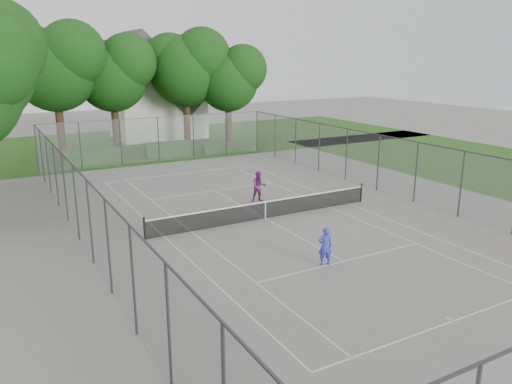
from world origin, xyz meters
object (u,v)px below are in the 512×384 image
house (157,96)px  girl_player (325,246)px  tennis_net (265,209)px  woman_player (259,187)px

house → girl_player: bearing=-97.8°
house → girl_player: house is taller
tennis_net → woman_player: size_ratio=7.31×
woman_player → girl_player: bearing=-90.1°
tennis_net → woman_player: woman_player is taller
tennis_net → woman_player: (1.30, 2.98, 0.37)m
house → woman_player: 26.17m
girl_player → woman_player: (2.19, 9.26, 0.09)m
tennis_net → house: (3.90, 28.80, 3.76)m
house → woman_player: (-2.60, -25.82, -3.39)m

